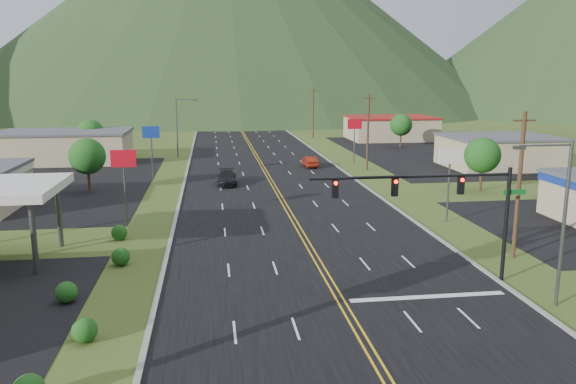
{
  "coord_description": "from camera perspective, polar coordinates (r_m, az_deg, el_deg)",
  "views": [
    {
      "loc": [
        -6.87,
        -16.45,
        12.26
      ],
      "look_at": [
        -1.78,
        20.64,
        4.5
      ],
      "focal_mm": 35.0,
      "sensor_mm": 36.0,
      "label": 1
    }
  ],
  "objects": [
    {
      "name": "pole_sign_west_a",
      "position": [
        47.54,
        -16.35,
        2.51
      ],
      "size": [
        2.0,
        0.18,
        6.4
      ],
      "color": "#59595E",
      "rests_on": "ground"
    },
    {
      "name": "utility_pole_b",
      "position": [
        74.63,
        8.12,
        6.11
      ],
      "size": [
        1.6,
        0.28,
        10.0
      ],
      "color": "#382314",
      "rests_on": "ground"
    },
    {
      "name": "pole_sign_east_b",
      "position": [
        79.31,
        6.78,
        6.41
      ],
      "size": [
        2.0,
        0.18,
        6.4
      ],
      "color": "#59595E",
      "rests_on": "ground"
    },
    {
      "name": "streetlight_east",
      "position": [
        32.79,
        25.85,
        -1.95
      ],
      "size": [
        3.28,
        0.25,
        9.0
      ],
      "color": "#59595E",
      "rests_on": "ground"
    },
    {
      "name": "utility_pole_d",
      "position": [
        152.98,
        -0.14,
        9.04
      ],
      "size": [
        1.6,
        0.28,
        10.0
      ],
      "color": "#382314",
      "rests_on": "ground"
    },
    {
      "name": "streetlight_west",
      "position": [
        86.87,
        -11.03,
        6.82
      ],
      "size": [
        3.28,
        0.25,
        9.0
      ],
      "color": "#59595E",
      "rests_on": "ground"
    },
    {
      "name": "car_red_far",
      "position": [
        77.09,
        2.25,
        3.08
      ],
      "size": [
        1.69,
        4.34,
        1.41
      ],
      "primitive_type": "imported",
      "rotation": [
        0.0,
        0.0,
        3.19
      ],
      "color": "maroon",
      "rests_on": "ground"
    },
    {
      "name": "tree_west_a",
      "position": [
        63.39,
        -19.72,
        3.43
      ],
      "size": [
        3.84,
        3.84,
        5.82
      ],
      "color": "#382314",
      "rests_on": "ground"
    },
    {
      "name": "utility_pole_a",
      "position": [
        40.65,
        22.42,
        0.71
      ],
      "size": [
        1.6,
        0.28,
        10.0
      ],
      "color": "#382314",
      "rests_on": "ground"
    },
    {
      "name": "pole_sign_west_b",
      "position": [
        69.19,
        -13.74,
        5.4
      ],
      "size": [
        2.0,
        0.18,
        6.4
      ],
      "color": "#59595E",
      "rests_on": "ground"
    },
    {
      "name": "car_dark_mid",
      "position": [
        64.72,
        -6.22,
        1.41
      ],
      "size": [
        2.18,
        5.28,
        1.53
      ],
      "primitive_type": "imported",
      "rotation": [
        0.0,
        0.0,
        0.01
      ],
      "color": "black",
      "rests_on": "ground"
    },
    {
      "name": "traffic_signal",
      "position": [
        33.95,
        15.54,
        -0.5
      ],
      "size": [
        13.1,
        0.43,
        7.0
      ],
      "color": "black",
      "rests_on": "ground"
    },
    {
      "name": "tree_west_b",
      "position": [
        90.67,
        -19.4,
        5.75
      ],
      "size": [
        3.84,
        3.84,
        5.82
      ],
      "color": "#382314",
      "rests_on": "ground"
    },
    {
      "name": "tree_east_a",
      "position": [
        63.95,
        19.15,
        3.54
      ],
      "size": [
        3.84,
        3.84,
        5.82
      ],
      "color": "#382314",
      "rests_on": "ground"
    },
    {
      "name": "tree_east_b",
      "position": [
        100.35,
        11.42,
        6.7
      ],
      "size": [
        3.84,
        3.84,
        5.82
      ],
      "color": "#382314",
      "rests_on": "ground"
    },
    {
      "name": "utility_pole_c",
      "position": [
        113.52,
        2.58,
        8.09
      ],
      "size": [
        1.6,
        0.28,
        10.0
      ],
      "color": "#382314",
      "rests_on": "ground"
    },
    {
      "name": "building_east_far",
      "position": [
        112.46,
        10.36,
        6.42
      ],
      "size": [
        16.4,
        12.4,
        4.5
      ],
      "color": "tan",
      "rests_on": "ground"
    },
    {
      "name": "building_west_far",
      "position": [
        87.62,
        -21.77,
        4.32
      ],
      "size": [
        18.4,
        11.4,
        4.5
      ],
      "color": "tan",
      "rests_on": "ground"
    },
    {
      "name": "pole_sign_east_a",
      "position": [
        49.21,
        16.12,
        2.83
      ],
      "size": [
        2.0,
        0.18,
        6.4
      ],
      "color": "#59595E",
      "rests_on": "ground"
    },
    {
      "name": "building_east_mid",
      "position": [
        81.96,
        20.63,
        3.88
      ],
      "size": [
        14.4,
        11.4,
        4.3
      ],
      "color": "tan",
      "rests_on": "ground"
    }
  ]
}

